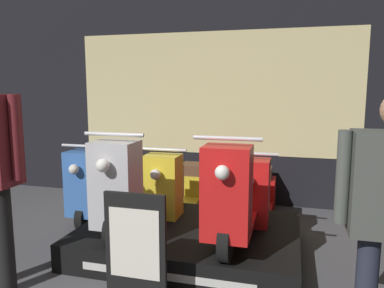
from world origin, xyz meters
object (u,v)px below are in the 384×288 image
Objects in this scene: scooter_backrow_0 at (109,185)px; scooter_backrow_2 at (255,196)px; scooter_display_left at (141,187)px; scooter_display_right at (237,194)px; scooter_backrow_1 at (178,191)px; price_sign_board at (136,251)px.

scooter_backrow_2 is at bearing 0.00° from scooter_backrow_0.
scooter_display_left reaches higher than scooter_backrow_0.
scooter_display_left and scooter_display_right have the same top height.
scooter_display_left is 1.21m from scooter_backrow_0.
scooter_display_left is 1.00× the size of scooter_display_right.
scooter_backrow_1 and scooter_backrow_2 have the same top height.
scooter_display_right reaches higher than scooter_backrow_2.
scooter_display_right reaches higher than scooter_backrow_1.
scooter_backrow_2 is (0.93, 0.00, 0.00)m from scooter_backrow_1.
scooter_backrow_0 and scooter_backrow_1 have the same top height.
scooter_display_right is 1.00× the size of scooter_backrow_1.
scooter_display_left is at bearing -140.67° from scooter_backrow_2.
scooter_display_right is 1.90× the size of price_sign_board.
scooter_backrow_2 is at bearing 69.19° from price_sign_board.
scooter_display_right is 1.00× the size of scooter_backrow_2.
price_sign_board is (0.24, -1.82, 0.05)m from scooter_backrow_1.
price_sign_board is (-0.69, -1.82, 0.05)m from scooter_backrow_2.
scooter_display_right is at bearing 58.03° from price_sign_board.
scooter_backrow_2 is 1.90× the size of price_sign_board.
scooter_backrow_1 is (-0.84, 0.86, -0.26)m from scooter_display_right.
scooter_backrow_2 is at bearing 39.33° from scooter_display_left.
scooter_display_left reaches higher than price_sign_board.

